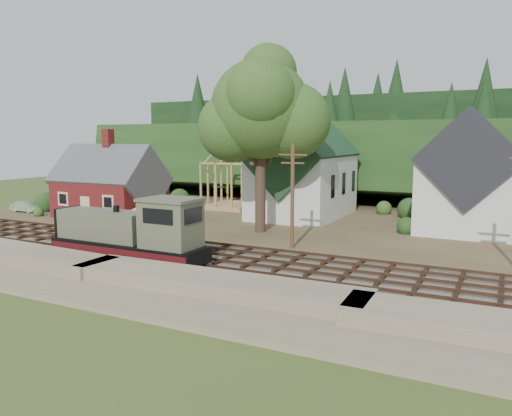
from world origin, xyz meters
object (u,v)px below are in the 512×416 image
at_px(car_blue, 149,213).
at_px(car_red, 484,226).
at_px(car_green, 25,207).
at_px(patio_set, 139,210).
at_px(locomotive, 133,235).

distance_m(car_blue, car_red, 31.25).
relative_size(car_green, car_red, 0.87).
bearing_deg(patio_set, car_red, 25.76).
bearing_deg(locomotive, car_green, 155.17).
bearing_deg(patio_set, locomotive, -51.91).
relative_size(car_green, patio_set, 1.61).
bearing_deg(car_red, patio_set, 115.82).
relative_size(locomotive, car_green, 3.18).
xyz_separation_m(locomotive, car_green, (-25.36, 11.74, -1.14)).
xyz_separation_m(car_blue, car_green, (-15.26, -2.37, 0.01)).
relative_size(car_blue, car_red, 0.83).
bearing_deg(locomotive, car_red, 46.69).
bearing_deg(patio_set, car_green, 170.18).
height_order(car_blue, car_red, car_blue).
height_order(locomotive, car_red, locomotive).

